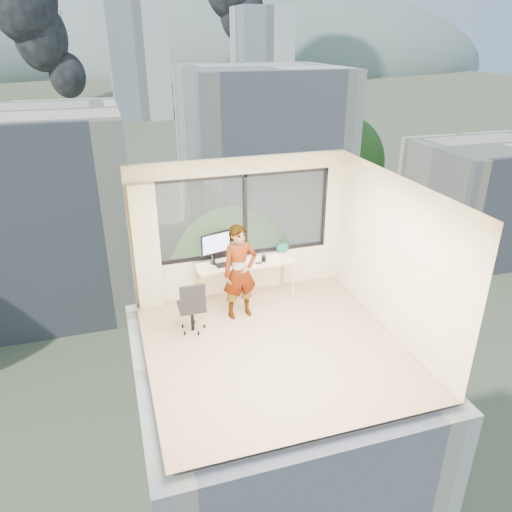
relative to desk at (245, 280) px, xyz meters
name	(u,v)px	position (x,y,z in m)	size (l,w,h in m)	color
floor	(275,346)	(0.00, -1.66, -0.38)	(4.00, 4.00, 0.01)	tan
ceiling	(278,189)	(0.00, -1.66, 2.23)	(4.00, 4.00, 0.01)	white
wall_front	(335,349)	(0.00, -3.66, 0.93)	(4.00, 0.01, 2.60)	beige
wall_left	(139,293)	(-2.00, -1.66, 0.93)	(0.01, 4.00, 2.60)	beige
wall_right	(394,257)	(2.00, -1.66, 0.93)	(0.01, 4.00, 2.60)	beige
window_wall	(242,215)	(0.05, 0.34, 1.15)	(3.30, 0.16, 1.55)	black
curtain	(147,248)	(-1.72, 0.22, 0.77)	(0.45, 0.14, 2.30)	beige
desk	(245,280)	(0.00, 0.00, 0.00)	(1.80, 0.60, 0.75)	tan
chair	(191,305)	(-1.16, -0.79, 0.10)	(0.49, 0.49, 0.96)	black
person	(240,272)	(-0.26, -0.57, 0.47)	(0.62, 0.40, 1.69)	#2D2D33
monitor	(216,247)	(-0.51, 0.12, 0.68)	(0.60, 0.13, 0.60)	black
game_console	(222,258)	(-0.40, 0.19, 0.41)	(0.31, 0.26, 0.07)	white
laptop	(225,258)	(-0.37, 0.02, 0.50)	(0.38, 0.40, 0.25)	black
cellphone	(258,263)	(0.21, -0.14, 0.38)	(0.12, 0.05, 0.01)	black
pen_cup	(264,258)	(0.33, -0.08, 0.43)	(0.09, 0.09, 0.11)	black
handbag	(283,247)	(0.80, 0.21, 0.47)	(0.24, 0.12, 0.19)	#0B4347
exterior_ground	(110,119)	(0.00, 118.34, -14.38)	(400.00, 400.00, 0.04)	#515B3D
near_bldg_a	(12,214)	(-9.00, 28.34, -7.38)	(16.00, 12.00, 14.00)	beige
near_bldg_b	(261,156)	(12.00, 36.34, -6.38)	(14.00, 13.00, 16.00)	silver
near_bldg_c	(484,199)	(30.00, 26.34, -9.38)	(12.00, 10.00, 10.00)	beige
far_tower_b	(138,51)	(8.00, 118.34, 0.62)	(13.00, 13.00, 30.00)	silver
far_tower_c	(262,56)	(45.00, 138.34, -1.38)	(15.00, 15.00, 26.00)	silver
hill_b	(257,66)	(100.00, 318.34, -14.38)	(300.00, 220.00, 96.00)	slate
tree_b	(235,298)	(4.00, 16.34, -9.88)	(7.60, 7.60, 9.00)	#25551C
tree_c	(343,173)	(22.00, 38.34, -9.38)	(8.40, 8.40, 10.00)	#25551C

